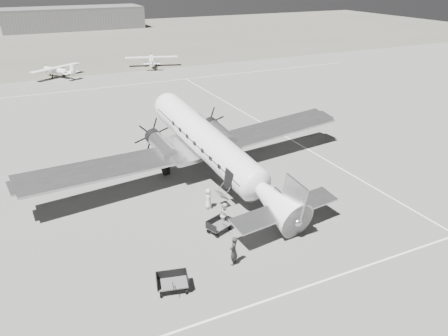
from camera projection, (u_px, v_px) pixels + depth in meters
ground at (221, 187)px, 37.92m from camera, size 260.00×260.00×0.00m
taxi_line_near at (319, 282)px, 26.42m from camera, size 60.00×0.15×0.01m
taxi_line_right at (332, 163)px, 42.61m from camera, size 0.15×80.00×0.01m
taxi_line_horizon at (117, 86)px, 70.78m from camera, size 90.00×0.15×0.01m
grass_infield at (70, 41)px, 115.96m from camera, size 260.00×90.00×0.01m
hangar_main at (74, 18)px, 137.08m from camera, size 42.00×14.00×6.60m
dc3_airliner at (214, 150)px, 37.62m from camera, size 34.98×26.58×6.13m
light_plane_left at (58, 72)px, 75.98m from camera, size 12.54×11.99×2.03m
light_plane_right at (152, 61)px, 84.50m from camera, size 12.15×10.85×2.12m
baggage_cart_near at (219, 225)px, 31.34m from camera, size 2.16×1.86×1.02m
baggage_cart_far at (172, 283)px, 25.54m from camera, size 2.20×1.77×1.10m
ground_crew at (234, 251)px, 27.67m from camera, size 0.88×0.85×2.03m
ramp_agent at (225, 214)px, 31.92m from camera, size 0.95×1.08×1.87m
passenger at (208, 199)px, 34.33m from camera, size 0.80×0.96×1.68m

